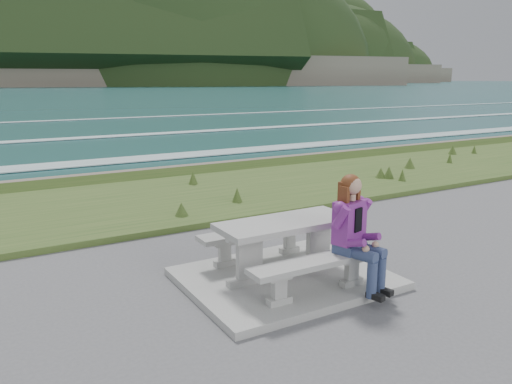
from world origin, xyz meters
The scene contains 9 objects.
concrete_slab centered at (0.00, 0.00, 0.05)m, with size 2.60×2.10×0.10m, color gray.
picnic_table centered at (0.00, 0.00, 0.68)m, with size 1.80×0.75×0.75m.
bench_landward centered at (0.00, -0.70, 0.45)m, with size 1.80×0.35×0.45m.
bench_seaward centered at (0.00, 0.70, 0.45)m, with size 1.80×0.35×0.45m.
grass_verge centered at (0.00, 5.00, 0.00)m, with size 160.00×4.50×0.22m, color #314F1D.
shore_drop centered at (0.00, 7.90, 0.00)m, with size 160.00×0.80×2.20m, color brown.
ocean centered at (0.00, 25.09, -1.74)m, with size 1600.00×1600.00×0.09m.
headland_range centered at (190.46, 398.46, 9.90)m, with size 729.83×363.95×178.10m.
seated_woman centered at (0.52, -0.83, 0.63)m, with size 0.57×0.79×1.43m.
Camera 1 is at (-3.45, -5.18, 2.64)m, focal length 35.00 mm.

